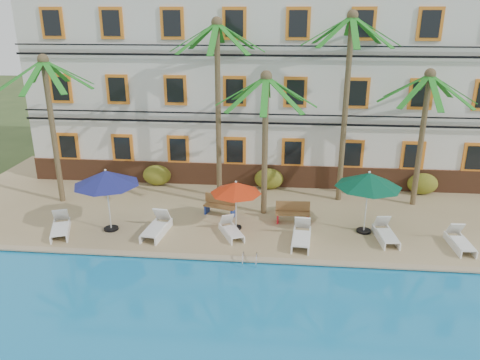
# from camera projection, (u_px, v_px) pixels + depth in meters

# --- Properties ---
(ground) EXTENTS (100.00, 100.00, 0.00)m
(ground) POSITION_uv_depth(u_px,v_px,m) (254.00, 254.00, 18.39)
(ground) COLOR #384C23
(ground) RESTS_ON ground
(pool_deck) EXTENTS (30.00, 12.00, 0.25)m
(pool_deck) POSITION_uv_depth(u_px,v_px,m) (261.00, 202.00, 23.03)
(pool_deck) COLOR tan
(pool_deck) RESTS_ON ground
(pool_coping) EXTENTS (30.00, 0.35, 0.06)m
(pool_coping) POSITION_uv_depth(u_px,v_px,m) (253.00, 259.00, 17.46)
(pool_coping) COLOR tan
(pool_coping) RESTS_ON pool_deck
(hotel_building) EXTENTS (25.40, 6.44, 10.22)m
(hotel_building) POSITION_uv_depth(u_px,v_px,m) (267.00, 80.00, 25.89)
(hotel_building) COLOR silver
(hotel_building) RESTS_ON pool_deck
(palm_a) EXTENTS (4.33, 4.33, 7.00)m
(palm_a) POSITION_uv_depth(u_px,v_px,m) (50.00, 109.00, 21.37)
(palm_a) COLOR brown
(palm_a) RESTS_ON pool_deck
(palm_b) EXTENTS (4.33, 4.33, 8.54)m
(palm_b) POSITION_uv_depth(u_px,v_px,m) (218.00, 87.00, 21.62)
(palm_b) COLOR brown
(palm_b) RESTS_ON pool_deck
(palm_c) EXTENTS (4.33, 4.33, 6.45)m
(palm_c) POSITION_uv_depth(u_px,v_px,m) (265.00, 123.00, 20.12)
(palm_c) COLOR brown
(palm_c) RESTS_ON pool_deck
(palm_d) EXTENTS (4.33, 4.33, 8.83)m
(palm_d) POSITION_uv_depth(u_px,v_px,m) (347.00, 85.00, 21.16)
(palm_d) COLOR brown
(palm_d) RESTS_ON pool_deck
(palm_e) EXTENTS (4.33, 4.33, 6.42)m
(palm_e) POSITION_uv_depth(u_px,v_px,m) (424.00, 118.00, 21.09)
(palm_e) COLOR brown
(palm_e) RESTS_ON pool_deck
(shrub_left) EXTENTS (1.50, 0.90, 1.10)m
(shrub_left) POSITION_uv_depth(u_px,v_px,m) (157.00, 175.00, 24.79)
(shrub_left) COLOR #254E16
(shrub_left) RESTS_ON pool_deck
(shrub_mid) EXTENTS (1.50, 0.90, 1.10)m
(shrub_mid) POSITION_uv_depth(u_px,v_px,m) (269.00, 179.00, 24.27)
(shrub_mid) COLOR #254E16
(shrub_mid) RESTS_ON pool_deck
(shrub_right) EXTENTS (1.50, 0.90, 1.10)m
(shrub_right) POSITION_uv_depth(u_px,v_px,m) (423.00, 184.00, 23.58)
(shrub_right) COLOR #254E16
(shrub_right) RESTS_ON pool_deck
(umbrella_blue) EXTENTS (2.73, 2.73, 2.73)m
(umbrella_blue) POSITION_uv_depth(u_px,v_px,m) (106.00, 178.00, 19.11)
(umbrella_blue) COLOR black
(umbrella_blue) RESTS_ON pool_deck
(umbrella_red) EXTENTS (2.16, 2.16, 2.17)m
(umbrella_red) POSITION_uv_depth(u_px,v_px,m) (236.00, 188.00, 19.40)
(umbrella_red) COLOR black
(umbrella_red) RESTS_ON pool_deck
(umbrella_green) EXTENTS (2.71, 2.71, 2.71)m
(umbrella_green) POSITION_uv_depth(u_px,v_px,m) (369.00, 180.00, 18.92)
(umbrella_green) COLOR black
(umbrella_green) RESTS_ON pool_deck
(lounger_a) EXTENTS (1.30, 2.01, 0.89)m
(lounger_a) POSITION_uv_depth(u_px,v_px,m) (60.00, 227.00, 19.49)
(lounger_a) COLOR white
(lounger_a) RESTS_ON pool_deck
(lounger_b) EXTENTS (0.93, 2.07, 0.94)m
(lounger_b) POSITION_uv_depth(u_px,v_px,m) (157.00, 227.00, 19.44)
(lounger_b) COLOR white
(lounger_b) RESTS_ON pool_deck
(lounger_c) EXTENTS (1.25, 1.75, 0.78)m
(lounger_c) POSITION_uv_depth(u_px,v_px,m) (231.00, 230.00, 19.31)
(lounger_c) COLOR white
(lounger_c) RESTS_ON pool_deck
(lounger_d) EXTENTS (0.86, 2.02, 0.93)m
(lounger_d) POSITION_uv_depth(u_px,v_px,m) (301.00, 236.00, 18.68)
(lounger_d) COLOR white
(lounger_d) RESTS_ON pool_deck
(lounger_e) EXTENTS (0.83, 1.89, 0.87)m
(lounger_e) POSITION_uv_depth(u_px,v_px,m) (386.00, 233.00, 18.94)
(lounger_e) COLOR white
(lounger_e) RESTS_ON pool_deck
(lounger_f) EXTENTS (0.73, 1.81, 0.84)m
(lounger_f) POSITION_uv_depth(u_px,v_px,m) (460.00, 241.00, 18.33)
(lounger_f) COLOR white
(lounger_f) RESTS_ON pool_deck
(bench_left) EXTENTS (1.57, 0.89, 0.93)m
(bench_left) POSITION_uv_depth(u_px,v_px,m) (221.00, 205.00, 21.22)
(bench_left) COLOR olive
(bench_left) RESTS_ON pool_deck
(bench_right) EXTENTS (1.51, 0.52, 0.93)m
(bench_right) POSITION_uv_depth(u_px,v_px,m) (293.00, 212.00, 20.48)
(bench_right) COLOR olive
(bench_right) RESTS_ON pool_deck
(pool_ladder) EXTENTS (0.54, 0.74, 0.74)m
(pool_ladder) POSITION_uv_depth(u_px,v_px,m) (250.00, 261.00, 17.38)
(pool_ladder) COLOR silver
(pool_ladder) RESTS_ON ground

